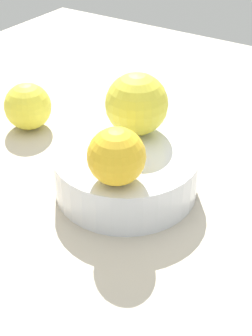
# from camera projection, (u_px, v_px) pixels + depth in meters

# --- Properties ---
(ground_plane) EXTENTS (1.10, 1.10, 0.02)m
(ground_plane) POSITION_uv_depth(u_px,v_px,m) (126.00, 196.00, 0.59)
(ground_plane) COLOR #BCB29E
(fruit_bowl) EXTENTS (0.17, 0.17, 0.05)m
(fruit_bowl) POSITION_uv_depth(u_px,v_px,m) (126.00, 172.00, 0.57)
(fruit_bowl) COLOR silver
(fruit_bowl) RESTS_ON ground_plane
(orange_in_bowl_0) EXTENTS (0.08, 0.08, 0.08)m
(orange_in_bowl_0) POSITION_uv_depth(u_px,v_px,m) (137.00, 104.00, 0.57)
(orange_in_bowl_0) COLOR yellow
(orange_in_bowl_0) RESTS_ON fruit_bowl
(orange_in_bowl_1) EXTENTS (0.06, 0.06, 0.06)m
(orange_in_bowl_1) POSITION_uv_depth(u_px,v_px,m) (116.00, 156.00, 0.49)
(orange_in_bowl_1) COLOR yellow
(orange_in_bowl_1) RESTS_ON fruit_bowl
(orange_loose_1) EXTENTS (0.07, 0.07, 0.07)m
(orange_loose_1) POSITION_uv_depth(u_px,v_px,m) (28.00, 106.00, 0.69)
(orange_loose_1) COLOR yellow
(orange_loose_1) RESTS_ON ground_plane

